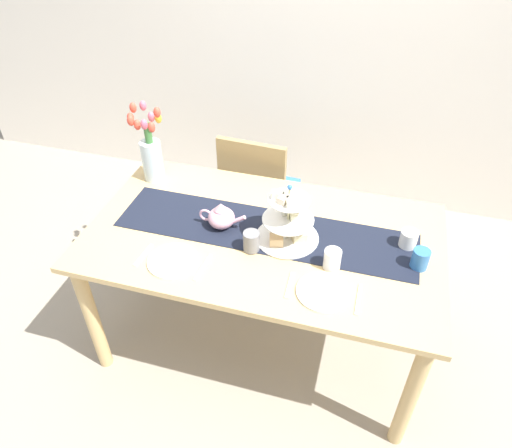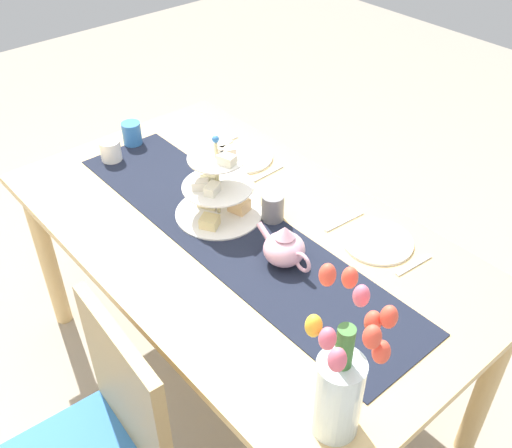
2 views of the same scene
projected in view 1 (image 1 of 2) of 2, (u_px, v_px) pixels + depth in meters
name	position (u px, v px, depth m)	size (l,w,h in m)	color
ground_plane	(262.00, 335.00, 2.75)	(8.00, 8.00, 0.00)	gray
room_wall_rear	(327.00, 24.00, 3.11)	(6.00, 0.08, 2.60)	silver
dining_table	(263.00, 250.00, 2.33)	(1.69, 0.96, 0.77)	tan
chair_left	(258.00, 190.00, 3.01)	(0.45, 0.45, 0.91)	#9C8254
table_runner	(265.00, 230.00, 2.28)	(1.45, 0.34, 0.00)	black
tiered_cake_stand	(288.00, 223.00, 2.18)	(0.30, 0.30, 0.30)	beige
teapot	(221.00, 217.00, 2.27)	(0.24, 0.13, 0.14)	#E5A8BC
tulip_vase	(151.00, 151.00, 2.53)	(0.21, 0.22, 0.44)	silver
cream_jug	(408.00, 239.00, 2.17)	(0.08, 0.08, 0.09)	white
dinner_plate_left	(173.00, 261.00, 2.11)	(0.23, 0.23, 0.01)	white
fork_left	(144.00, 255.00, 2.14)	(0.02, 0.15, 0.01)	silver
knife_left	(203.00, 267.00, 2.08)	(0.01, 0.17, 0.01)	silver
dinner_plate_right	(324.00, 292.00, 1.97)	(0.23, 0.23, 0.01)	white
fork_right	(290.00, 285.00, 2.00)	(0.02, 0.15, 0.01)	silver
knife_right	(358.00, 299.00, 1.94)	(0.01, 0.17, 0.01)	silver
mug_grey	(251.00, 241.00, 2.14)	(0.08, 0.08, 0.10)	slate
mug_white_text	(332.00, 259.00, 2.06)	(0.08, 0.08, 0.10)	white
mug_orange	(420.00, 259.00, 2.06)	(0.08, 0.08, 0.10)	#3370B7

